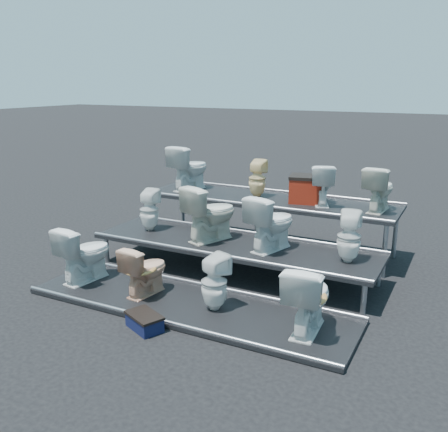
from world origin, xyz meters
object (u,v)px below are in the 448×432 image
at_px(toilet_9, 257,179).
at_px(toilet_10, 322,184).
at_px(toilet_11, 379,189).
at_px(toilet_5, 210,213).
at_px(toilet_0, 85,253).
at_px(toilet_1, 145,270).
at_px(red_crate, 307,190).
at_px(toilet_3, 308,297).
at_px(toilet_7, 349,237).
at_px(toilet_6, 271,222).
at_px(toilet_8, 189,168).
at_px(step_stool, 145,323).
at_px(toilet_2, 214,282).
at_px(toilet_4, 149,210).

bearing_deg(toilet_9, toilet_10, 177.65).
bearing_deg(toilet_11, toilet_9, 4.98).
distance_m(toilet_5, toilet_9, 1.35).
height_order(toilet_0, toilet_9, toilet_9).
distance_m(toilet_0, toilet_1, 1.02).
bearing_deg(toilet_5, red_crate, -105.51).
distance_m(toilet_3, toilet_7, 1.35).
distance_m(toilet_6, toilet_8, 2.49).
relative_size(toilet_1, step_stool, 1.52).
bearing_deg(toilet_3, toilet_5, -36.97).
bearing_deg(toilet_3, toilet_1, -2.87).
relative_size(toilet_5, toilet_8, 1.05).
bearing_deg(toilet_3, toilet_8, -43.29).
bearing_deg(toilet_1, toilet_7, -142.01).
bearing_deg(red_crate, toilet_5, -139.60).
height_order(toilet_1, toilet_9, toilet_9).
bearing_deg(red_crate, toilet_1, -127.90).
height_order(toilet_2, toilet_6, toilet_6).
bearing_deg(toilet_2, toilet_9, -57.35).
relative_size(toilet_0, toilet_1, 1.20).
xyz_separation_m(toilet_7, toilet_9, (-1.86, 1.30, 0.38)).
height_order(toilet_2, toilet_11, toilet_11).
relative_size(toilet_9, toilet_11, 0.93).
relative_size(toilet_3, toilet_9, 1.26).
bearing_deg(step_stool, toilet_0, 178.59).
height_order(toilet_4, toilet_11, toilet_11).
xyz_separation_m(toilet_1, toilet_5, (0.25, 1.30, 0.48)).
bearing_deg(toilet_2, toilet_5, -39.67).
bearing_deg(toilet_10, toilet_6, 55.70).
height_order(toilet_1, toilet_7, toilet_7).
height_order(toilet_1, red_crate, red_crate).
relative_size(toilet_1, toilet_8, 0.83).
relative_size(toilet_1, toilet_6, 0.84).
distance_m(toilet_9, toilet_10, 1.10).
relative_size(toilet_9, step_stool, 1.45).
bearing_deg(step_stool, toilet_10, 96.43).
relative_size(toilet_6, toilet_9, 1.24).
bearing_deg(toilet_8, toilet_9, -170.05).
xyz_separation_m(toilet_10, toilet_11, (0.87, 0.00, 0.02)).
height_order(toilet_5, red_crate, toilet_5).
bearing_deg(toilet_2, toilet_11, -97.99).
bearing_deg(toilet_4, toilet_5, 171.95).
xyz_separation_m(toilet_5, red_crate, (1.03, 1.33, 0.18)).
bearing_deg(toilet_10, toilet_0, 25.03).
bearing_deg(step_stool, toilet_5, 120.49).
relative_size(toilet_7, toilet_9, 1.08).
height_order(toilet_3, red_crate, red_crate).
relative_size(toilet_8, toilet_11, 1.17).
bearing_deg(toilet_1, toilet_9, -91.02).
bearing_deg(toilet_9, toilet_8, -2.35).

